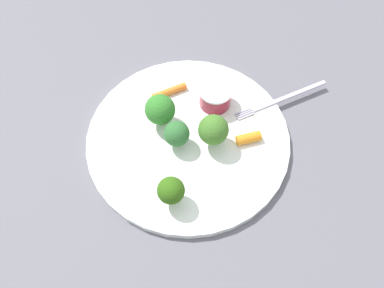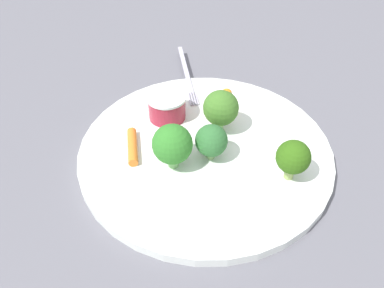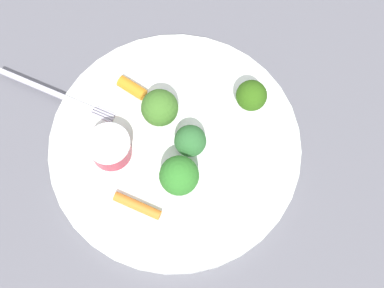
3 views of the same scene
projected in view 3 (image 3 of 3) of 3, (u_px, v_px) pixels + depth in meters
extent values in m
plane|color=slate|center=(175.00, 148.00, 0.64)|extent=(2.40, 2.40, 0.00)
cylinder|color=white|center=(175.00, 146.00, 0.63)|extent=(0.30, 0.30, 0.01)
cylinder|color=maroon|center=(110.00, 145.00, 0.61)|extent=(0.05, 0.05, 0.03)
cylinder|color=silver|center=(108.00, 140.00, 0.60)|extent=(0.05, 0.05, 0.00)
cylinder|color=#82B167|center=(190.00, 147.00, 0.62)|extent=(0.01, 0.01, 0.01)
sphere|color=#2F6831|center=(190.00, 141.00, 0.60)|extent=(0.04, 0.04, 0.04)
cylinder|color=#99B461|center=(249.00, 103.00, 0.63)|extent=(0.01, 0.01, 0.02)
sphere|color=#315F14|center=(251.00, 96.00, 0.61)|extent=(0.04, 0.04, 0.04)
cylinder|color=#7DBD6D|center=(182.00, 181.00, 0.60)|extent=(0.01, 0.01, 0.02)
sphere|color=#317A29|center=(181.00, 175.00, 0.58)|extent=(0.04, 0.04, 0.04)
cylinder|color=#7DB562|center=(161.00, 116.00, 0.63)|extent=(0.01, 0.01, 0.02)
sphere|color=#407328|center=(160.00, 108.00, 0.61)|extent=(0.04, 0.04, 0.04)
cylinder|color=orange|center=(132.00, 88.00, 0.64)|extent=(0.03, 0.04, 0.01)
cylinder|color=orange|center=(137.00, 206.00, 0.60)|extent=(0.04, 0.05, 0.01)
cube|color=#B8B3C6|center=(45.00, 90.00, 0.65)|extent=(0.07, 0.12, 0.00)
cube|color=#B8B3C6|center=(105.00, 110.00, 0.64)|extent=(0.02, 0.03, 0.00)
cube|color=#B8B3C6|center=(104.00, 113.00, 0.64)|extent=(0.02, 0.03, 0.00)
cube|color=#B8B3C6|center=(103.00, 115.00, 0.64)|extent=(0.02, 0.03, 0.00)
cube|color=#B8B3C6|center=(101.00, 118.00, 0.64)|extent=(0.02, 0.03, 0.00)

